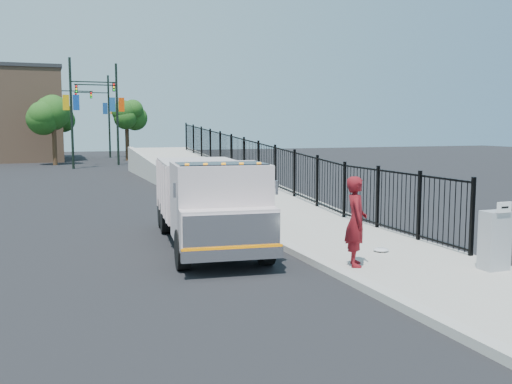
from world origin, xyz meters
name	(u,v)px	position (x,y,z in m)	size (l,w,h in m)	color
ground	(297,255)	(0.00, 0.00, 0.00)	(120.00, 120.00, 0.00)	black
sidewalk	(412,264)	(1.93, -2.00, 0.06)	(3.55, 12.00, 0.12)	#9E998E
curb	(336,271)	(0.00, -2.00, 0.08)	(0.30, 12.00, 0.16)	#ADAAA3
ramp	(205,186)	(2.12, 16.00, 0.00)	(3.95, 24.00, 1.70)	#9E998E
iron_fence	(258,175)	(3.55, 12.00, 0.90)	(0.10, 28.00, 1.80)	black
truck	(208,196)	(-1.74, 1.77, 1.31)	(2.95, 7.01, 2.33)	black
worker	(356,221)	(0.54, -1.87, 1.09)	(0.71, 0.47, 1.95)	maroon
utility_cabinet	(495,240)	(3.10, -3.20, 0.75)	(0.55, 0.40, 1.25)	gray
arrow_sign	(504,207)	(3.10, -3.42, 1.48)	(0.35, 0.04, 0.22)	white
debris	(381,250)	(1.83, -0.88, 0.17)	(0.37, 0.37, 0.09)	silver
light_pole_0	(76,109)	(-3.36, 31.11, 4.36)	(3.77, 0.22, 8.00)	black
light_pole_1	(113,110)	(-0.36, 34.13, 4.36)	(3.78, 0.22, 8.00)	black
light_pole_2	(61,112)	(-4.04, 43.05, 4.36)	(3.77, 0.22, 8.00)	black
light_pole_3	(106,113)	(0.20, 45.18, 4.36)	(3.78, 0.22, 8.00)	black
tree_0	(53,115)	(-4.82, 35.73, 3.96)	(2.84, 2.84, 5.42)	#382314
tree_1	(127,117)	(1.46, 39.86, 3.90)	(2.09, 2.09, 5.04)	#382314
tree_2	(58,117)	(-4.19, 46.16, 3.95)	(2.74, 2.74, 5.37)	#382314
building	(2,116)	(-9.00, 44.00, 4.00)	(10.00, 10.00, 8.00)	#8C664C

